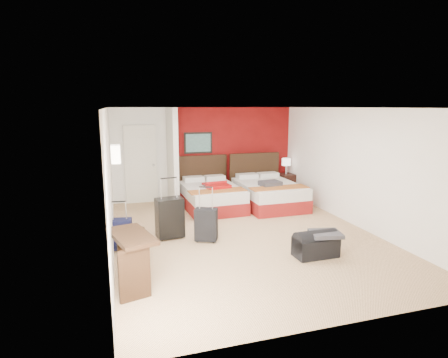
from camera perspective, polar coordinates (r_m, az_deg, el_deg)
name	(u,v)px	position (r m, az deg, el deg)	size (l,w,h in m)	color
ground	(244,235)	(7.48, 3.11, -8.61)	(6.50, 6.50, 0.00)	#D9B585
room_walls	(162,165)	(8.20, -9.48, 2.09)	(5.02, 6.52, 2.50)	white
red_accent_panel	(231,152)	(10.41, 1.09, 4.12)	(3.50, 0.04, 2.50)	maroon
partition_wall	(172,158)	(9.42, -7.96, 3.26)	(0.12, 1.20, 2.50)	silver
entry_door	(141,164)	(9.95, -12.72, 2.21)	(0.82, 0.06, 2.05)	silver
bed_left	(211,197)	(9.27, -1.95, -2.84)	(1.33, 1.90, 0.57)	silver
bed_right	(269,195)	(9.56, 6.92, -2.40)	(1.40, 1.99, 0.60)	white
red_suitcase_open	(216,185)	(9.13, -1.20, -0.92)	(0.55, 0.76, 0.09)	#A70E0E
jacket_bundle	(270,183)	(9.17, 7.14, -0.69)	(0.49, 0.39, 0.12)	#3F3E44
nightstand	(286,185)	(10.76, 9.48, -0.86)	(0.45, 0.45, 0.62)	black
table_lamp	(286,166)	(10.66, 9.57, 1.96)	(0.25, 0.25, 0.45)	silver
suitcase_black	(170,219)	(7.26, -8.37, -6.14)	(0.51, 0.32, 0.77)	black
suitcase_charcoal	(206,226)	(7.05, -2.77, -7.23)	(0.41, 0.25, 0.61)	black
suitcase_navy	(121,235)	(6.89, -15.66, -8.40)	(0.39, 0.24, 0.54)	black
duffel_bag	(316,246)	(6.60, 13.96, -9.98)	(0.73, 0.39, 0.37)	black
jacket_draped	(326,234)	(6.56, 15.42, -8.15)	(0.50, 0.42, 0.07)	#3B3B41
desk	(133,260)	(5.49, -13.88, -12.10)	(0.47, 0.94, 0.78)	black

